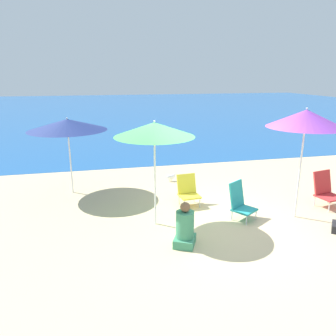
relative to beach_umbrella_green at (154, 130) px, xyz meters
name	(u,v)px	position (x,y,z in m)	size (l,w,h in m)	color
ground_plane	(213,225)	(1.16, -0.34, -1.98)	(60.00, 60.00, 0.00)	#D1BA89
sea_water	(118,108)	(1.16, 24.35, -1.98)	(60.00, 40.00, 0.01)	#1E5699
beach_umbrella_green	(154,130)	(0.00, 0.00, 0.00)	(1.58, 1.58, 2.17)	white
beach_umbrella_navy	(67,125)	(-1.78, 2.35, -0.19)	(1.97, 1.97, 1.98)	white
beach_umbrella_purple	(306,119)	(3.05, -0.33, 0.17)	(1.56, 1.56, 2.37)	white
beach_chair_yellow	(188,190)	(0.96, 0.88, -1.62)	(0.50, 0.53, 0.72)	silver
beach_chair_red	(326,189)	(4.10, 0.08, -1.58)	(0.62, 0.66, 0.82)	silver
beach_chair_teal	(240,201)	(1.82, -0.13, -1.59)	(0.65, 0.66, 0.82)	silver
person_seated_near	(185,228)	(0.36, -0.99, -1.65)	(0.51, 0.54, 0.84)	#3F8C66
seagull	(171,177)	(0.97, 2.68, -1.85)	(0.27, 0.11, 0.23)	gold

